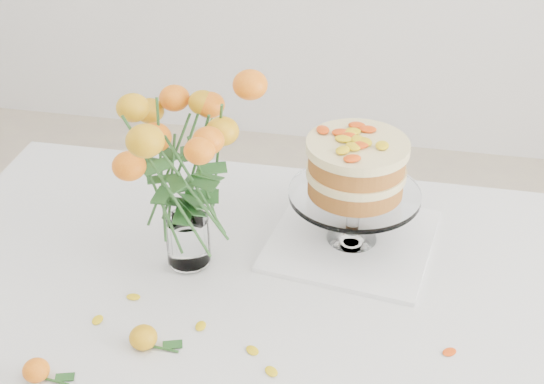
# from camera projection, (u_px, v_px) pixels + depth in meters

# --- Properties ---
(table) EXTENTS (1.43, 0.93, 0.76)m
(table) POSITION_uv_depth(u_px,v_px,m) (280.00, 332.00, 1.41)
(table) COLOR tan
(table) RESTS_ON ground
(napkin) EXTENTS (0.35, 0.35, 0.01)m
(napkin) POSITION_uv_depth(u_px,v_px,m) (351.00, 240.00, 1.51)
(napkin) COLOR white
(napkin) RESTS_ON table
(cake_stand) EXTENTS (0.25, 0.25, 0.23)m
(cake_stand) POSITION_uv_depth(u_px,v_px,m) (356.00, 172.00, 1.42)
(cake_stand) COLOR white
(cake_stand) RESTS_ON napkin
(rose_vase) EXTENTS (0.35, 0.35, 0.41)m
(rose_vase) POSITION_uv_depth(u_px,v_px,m) (182.00, 154.00, 1.32)
(rose_vase) COLOR white
(rose_vase) RESTS_ON table
(loose_rose_near) EXTENTS (0.08, 0.05, 0.04)m
(loose_rose_near) POSITION_uv_depth(u_px,v_px,m) (144.00, 338.00, 1.25)
(loose_rose_near) COLOR orange
(loose_rose_near) RESTS_ON table
(loose_rose_far) EXTENTS (0.08, 0.04, 0.04)m
(loose_rose_far) POSITION_uv_depth(u_px,v_px,m) (36.00, 370.00, 1.19)
(loose_rose_far) COLOR #E95B0B
(loose_rose_far) RESTS_ON table
(stray_petal_a) EXTENTS (0.03, 0.02, 0.00)m
(stray_petal_a) POSITION_uv_depth(u_px,v_px,m) (201.00, 326.00, 1.30)
(stray_petal_a) COLOR yellow
(stray_petal_a) RESTS_ON table
(stray_petal_b) EXTENTS (0.03, 0.02, 0.00)m
(stray_petal_b) POSITION_uv_depth(u_px,v_px,m) (252.00, 351.00, 1.25)
(stray_petal_b) COLOR yellow
(stray_petal_b) RESTS_ON table
(stray_petal_c) EXTENTS (0.03, 0.02, 0.00)m
(stray_petal_c) POSITION_uv_depth(u_px,v_px,m) (271.00, 372.00, 1.21)
(stray_petal_c) COLOR yellow
(stray_petal_c) RESTS_ON table
(stray_petal_d) EXTENTS (0.03, 0.02, 0.00)m
(stray_petal_d) POSITION_uv_depth(u_px,v_px,m) (133.00, 297.00, 1.37)
(stray_petal_d) COLOR yellow
(stray_petal_d) RESTS_ON table
(stray_petal_e) EXTENTS (0.03, 0.02, 0.00)m
(stray_petal_e) POSITION_uv_depth(u_px,v_px,m) (98.00, 320.00, 1.31)
(stray_petal_e) COLOR yellow
(stray_petal_e) RESTS_ON table
(stray_petal_f) EXTENTS (0.03, 0.02, 0.00)m
(stray_petal_f) POSITION_uv_depth(u_px,v_px,m) (449.00, 352.00, 1.25)
(stray_petal_f) COLOR yellow
(stray_petal_f) RESTS_ON table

